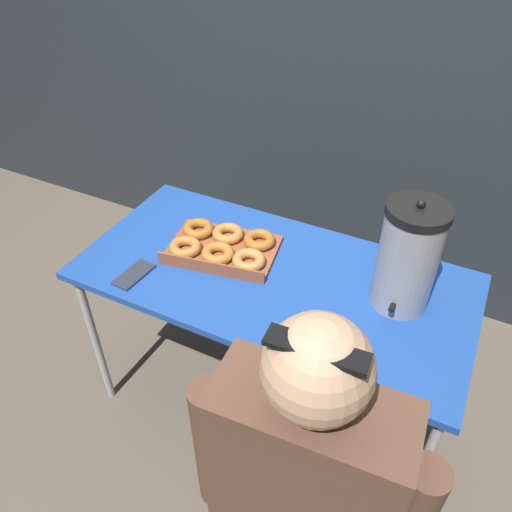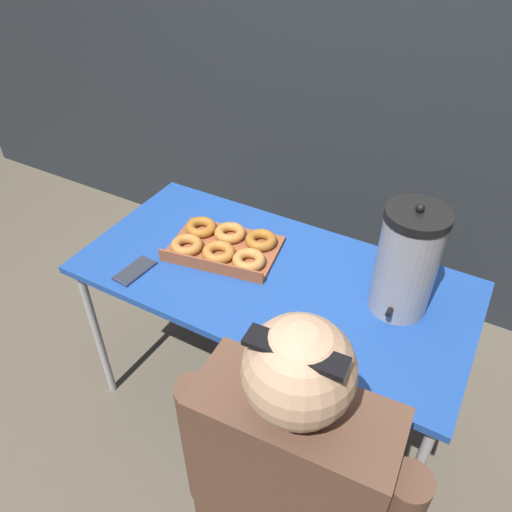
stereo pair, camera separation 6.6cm
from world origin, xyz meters
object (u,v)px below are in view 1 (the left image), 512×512
(coffee_urn, at_px, (408,257))
(person_seated, at_px, (301,502))
(donut_box, at_px, (222,246))
(cell_phone, at_px, (134,274))

(coffee_urn, height_order, person_seated, person_seated)
(coffee_urn, distance_m, person_seated, 0.79)
(donut_box, relative_size, person_seated, 0.35)
(cell_phone, bearing_deg, person_seated, -21.53)
(donut_box, height_order, person_seated, person_seated)
(cell_phone, distance_m, person_seated, 0.94)
(coffee_urn, bearing_deg, person_seated, -94.20)
(donut_box, height_order, cell_phone, donut_box)
(coffee_urn, relative_size, cell_phone, 2.48)
(cell_phone, height_order, person_seated, person_seated)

